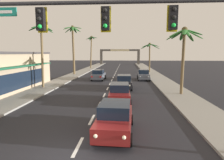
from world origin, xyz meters
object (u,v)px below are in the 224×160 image
palm_left_third (73,42)px  sedan_fifth_in_queue (124,82)px  sedan_lead_at_stop_bar (115,118)px  sedan_third_in_queue (119,93)px  sedan_parked_nearest_kerb (143,75)px  sedan_oncoming_far (99,75)px  palm_left_second (42,41)px  palm_right_farthest (150,50)px  palm_left_farthest (91,46)px  traffic_signal_mast (148,33)px  town_gateway_arch (120,54)px  palm_right_second (184,43)px

palm_left_third → sedan_fifth_in_queue: bearing=-56.3°
sedan_lead_at_stop_bar → sedan_third_in_queue: size_ratio=1.01×
sedan_parked_nearest_kerb → sedan_oncoming_far: bearing=-174.4°
sedan_oncoming_far → sedan_lead_at_stop_bar: bearing=-79.9°
palm_left_second → palm_left_third: bearing=91.2°
palm_right_farthest → sedan_parked_nearest_kerb: bearing=-101.3°
sedan_third_in_queue → palm_right_farthest: 28.13m
sedan_parked_nearest_kerb → palm_left_farthest: palm_left_farthest is taller
sedan_third_in_queue → traffic_signal_mast: bearing=-81.0°
town_gateway_arch → palm_left_farthest: bearing=-109.5°
traffic_signal_mast → town_gateway_arch: traffic_signal_mast is taller
sedan_oncoming_far → sedan_parked_nearest_kerb: 7.28m
sedan_fifth_in_queue → town_gateway_arch: size_ratio=0.30×
town_gateway_arch → sedan_third_in_queue: bearing=-88.4°
palm_left_farthest → traffic_signal_mast: bearing=-77.5°
palm_left_second → palm_left_third: size_ratio=0.81×
sedan_fifth_in_queue → palm_left_third: bearing=123.7°
palm_right_second → town_gateway_arch: size_ratio=0.46×
sedan_parked_nearest_kerb → town_gateway_arch: 43.90m
sedan_parked_nearest_kerb → palm_left_second: palm_left_second is taller
palm_left_third → town_gateway_arch: bearing=77.2°
palm_left_farthest → palm_right_farthest: palm_left_farthest is taller
sedan_fifth_in_queue → sedan_lead_at_stop_bar: bearing=-91.6°
sedan_third_in_queue → palm_left_farthest: bearing=103.3°
sedan_parked_nearest_kerb → palm_right_farthest: size_ratio=0.68×
palm_right_second → sedan_oncoming_far: bearing=132.8°
sedan_parked_nearest_kerb → palm_right_farthest: (2.40, 12.05, 4.22)m
sedan_lead_at_stop_bar → palm_left_farthest: 45.98m
sedan_lead_at_stop_bar → palm_right_second: 12.92m
sedan_lead_at_stop_bar → palm_left_third: 31.21m
traffic_signal_mast → sedan_oncoming_far: 24.27m
sedan_third_in_queue → sedan_fifth_in_queue: (0.34, 6.82, 0.00)m
traffic_signal_mast → sedan_third_in_queue: bearing=99.0°
palm_left_third → palm_right_second: size_ratio=1.41×
sedan_lead_at_stop_bar → sedan_oncoming_far: (-3.77, 21.26, 0.00)m
palm_left_second → palm_left_farthest: 31.46m
traffic_signal_mast → sedan_parked_nearest_kerb: 24.49m
sedan_oncoming_far → palm_right_second: 15.60m
sedan_third_in_queue → palm_left_third: 25.01m
sedan_oncoming_far → palm_right_farthest: size_ratio=0.68×
palm_left_third → palm_right_farthest: (15.76, 4.97, -1.53)m
sedan_lead_at_stop_bar → town_gateway_arch: bearing=91.4°
palm_left_farthest → palm_right_farthest: 18.37m
sedan_lead_at_stop_bar → palm_right_second: bearing=58.2°
traffic_signal_mast → palm_left_farthest: palm_left_farthest is taller
traffic_signal_mast → sedan_parked_nearest_kerb: bearing=85.2°
sedan_third_in_queue → sedan_fifth_in_queue: 6.83m
sedan_lead_at_stop_bar → sedan_oncoming_far: 21.59m
palm_left_second → town_gateway_arch: 52.78m
palm_left_third → palm_right_second: 24.85m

